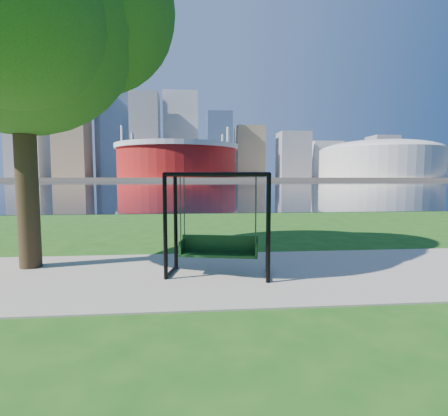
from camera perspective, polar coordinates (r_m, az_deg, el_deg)
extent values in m
plane|color=#1E5114|center=(7.95, 0.50, -9.85)|extent=(900.00, 900.00, 0.00)
cube|color=#9E937F|center=(7.47, 0.91, -10.72)|extent=(120.00, 4.00, 0.03)
cube|color=black|center=(109.67, -4.99, 3.93)|extent=(900.00, 180.00, 0.02)
cube|color=#937F60|center=(313.65, -5.27, 4.80)|extent=(900.00, 228.00, 2.00)
cylinder|color=maroon|center=(243.07, -7.63, 7.55)|extent=(80.00, 80.00, 22.00)
cylinder|color=silver|center=(243.68, -7.66, 9.78)|extent=(83.00, 83.00, 3.00)
cylinder|color=silver|center=(263.20, -0.22, 8.48)|extent=(2.00, 2.00, 32.00)
cylinder|color=silver|center=(265.49, -14.67, 8.29)|extent=(2.00, 2.00, 32.00)
cylinder|color=silver|center=(228.14, -16.22, 8.82)|extent=(2.00, 2.00, 32.00)
cylinder|color=silver|center=(225.46, 0.66, 9.07)|extent=(2.00, 2.00, 32.00)
cylinder|color=beige|center=(278.24, 23.99, 6.63)|extent=(84.00, 84.00, 20.00)
ellipsoid|color=beige|center=(278.70, 24.06, 8.48)|extent=(84.00, 84.00, 15.12)
cube|color=gray|center=(348.19, -29.38, 9.47)|extent=(28.00, 28.00, 62.00)
cube|color=#998466|center=(326.22, -23.62, 12.34)|extent=(26.00, 26.00, 88.00)
cube|color=slate|center=(343.07, -17.42, 12.73)|extent=(30.00, 24.00, 95.00)
cube|color=gray|center=(317.14, -12.72, 11.40)|extent=(24.00, 24.00, 72.00)
cube|color=silver|center=(345.09, -7.03, 11.62)|extent=(32.00, 28.00, 80.00)
cube|color=slate|center=(320.00, -0.76, 10.20)|extent=(22.00, 22.00, 58.00)
cube|color=#998466|center=(338.14, 4.17, 9.06)|extent=(26.00, 26.00, 48.00)
cube|color=gray|center=(337.22, 11.24, 8.47)|extent=(28.00, 24.00, 42.00)
cube|color=silver|center=(373.66, 16.06, 7.57)|extent=(30.00, 26.00, 36.00)
cube|color=gray|center=(377.19, 24.35, 7.60)|extent=(24.00, 24.00, 40.00)
cube|color=#998466|center=(410.66, 28.17, 6.65)|extent=(26.00, 26.00, 32.00)
sphere|color=#998466|center=(335.94, -23.93, 20.39)|extent=(10.00, 10.00, 10.00)
cylinder|color=black|center=(6.94, -9.57, -3.26)|extent=(0.10, 0.10, 2.10)
cylinder|color=black|center=(6.67, 7.28, -3.56)|extent=(0.10, 0.10, 2.10)
cylinder|color=black|center=(7.72, -7.90, -2.40)|extent=(0.10, 0.10, 2.10)
cylinder|color=black|center=(7.49, 7.18, -2.63)|extent=(0.10, 0.10, 2.10)
cylinder|color=black|center=(6.66, -1.33, 5.52)|extent=(1.98, 0.49, 0.08)
cylinder|color=black|center=(7.48, -0.48, 5.47)|extent=(1.98, 0.49, 0.08)
cylinder|color=black|center=(7.26, -8.80, 5.42)|extent=(0.25, 0.82, 0.08)
cylinder|color=black|center=(7.53, -8.59, -10.20)|extent=(0.23, 0.82, 0.07)
cylinder|color=black|center=(7.01, 7.32, 5.46)|extent=(0.25, 0.82, 0.08)
cylinder|color=black|center=(7.28, 7.14, -10.70)|extent=(0.23, 0.82, 0.07)
cube|color=black|center=(7.24, -0.87, -7.62)|extent=(1.65, 0.73, 0.05)
cube|color=black|center=(7.38, -0.69, -5.80)|extent=(1.57, 0.37, 0.35)
cube|color=black|center=(7.35, -6.88, -6.45)|extent=(0.13, 0.41, 0.31)
cube|color=black|center=(7.16, 5.31, -6.74)|extent=(0.13, 0.41, 0.31)
cylinder|color=#303034|center=(7.07, -7.12, -0.29)|extent=(0.03, 0.03, 1.32)
cylinder|color=#303034|center=(6.87, 5.19, -0.42)|extent=(0.03, 0.03, 1.32)
cylinder|color=#303034|center=(7.40, -6.51, -0.05)|extent=(0.03, 0.03, 1.32)
cylinder|color=#303034|center=(7.21, 5.24, -0.17)|extent=(0.03, 0.03, 1.32)
cylinder|color=black|center=(8.87, -29.59, 6.19)|extent=(0.46, 0.46, 4.65)
sphere|color=#265017|center=(9.51, -30.51, 25.62)|extent=(5.07, 5.07, 5.07)
sphere|color=#265017|center=(9.81, -20.59, 27.97)|extent=(3.80, 3.80, 3.80)
sphere|color=#265017|center=(8.17, -31.16, 25.28)|extent=(3.38, 3.38, 3.38)
sphere|color=#265017|center=(11.14, -30.94, 27.01)|extent=(3.59, 3.59, 3.59)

